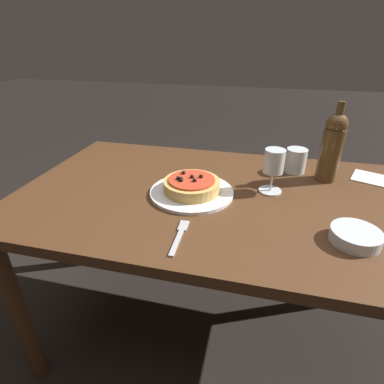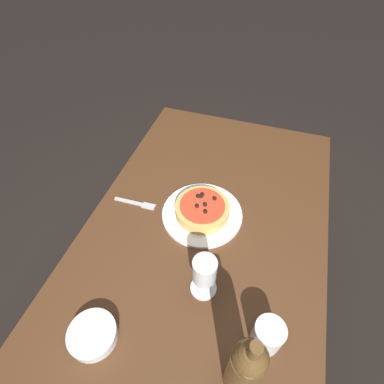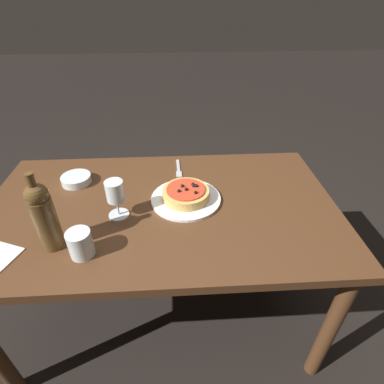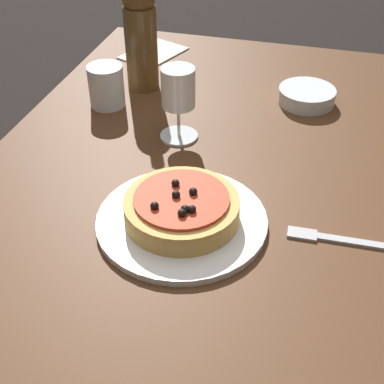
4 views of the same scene
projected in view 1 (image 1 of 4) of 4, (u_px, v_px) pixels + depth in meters
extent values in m
plane|color=black|center=(215.00, 330.00, 1.37)|extent=(14.00, 14.00, 0.00)
cube|color=#4C2D19|center=(222.00, 198.00, 1.05)|extent=(1.43, 0.82, 0.03)
cylinder|color=#4C2D19|center=(370.00, 245.00, 1.38)|extent=(0.06, 0.06, 0.68)
cylinder|color=#4C2D19|center=(111.00, 210.00, 1.65)|extent=(0.06, 0.06, 0.68)
cylinder|color=#4C2D19|center=(19.00, 312.00, 1.05)|extent=(0.06, 0.06, 0.68)
cylinder|color=white|center=(192.00, 192.00, 1.03)|extent=(0.29, 0.29, 0.01)
cylinder|color=tan|center=(192.00, 186.00, 1.02)|extent=(0.19, 0.19, 0.04)
cylinder|color=red|center=(192.00, 180.00, 1.01)|extent=(0.16, 0.16, 0.01)
sphere|color=black|center=(184.00, 173.00, 1.04)|extent=(0.01, 0.01, 0.01)
sphere|color=black|center=(181.00, 179.00, 1.00)|extent=(0.01, 0.01, 0.01)
sphere|color=black|center=(195.00, 180.00, 0.99)|extent=(0.01, 0.01, 0.01)
sphere|color=black|center=(181.00, 180.00, 0.99)|extent=(0.01, 0.01, 0.01)
sphere|color=black|center=(178.00, 178.00, 1.01)|extent=(0.01, 0.01, 0.01)
sphere|color=black|center=(192.00, 177.00, 1.02)|extent=(0.01, 0.01, 0.01)
sphere|color=black|center=(201.00, 176.00, 1.02)|extent=(0.01, 0.01, 0.01)
cylinder|color=silver|center=(270.00, 191.00, 1.05)|extent=(0.08, 0.08, 0.00)
cylinder|color=silver|center=(271.00, 181.00, 1.03)|extent=(0.01, 0.01, 0.07)
cylinder|color=silver|center=(274.00, 161.00, 1.00)|extent=(0.07, 0.07, 0.08)
cylinder|color=brown|center=(330.00, 155.00, 1.09)|extent=(0.08, 0.08, 0.20)
sphere|color=brown|center=(337.00, 124.00, 1.04)|extent=(0.07, 0.07, 0.07)
cylinder|color=brown|center=(340.00, 110.00, 1.02)|extent=(0.03, 0.03, 0.06)
cylinder|color=silver|center=(296.00, 160.00, 1.18)|extent=(0.08, 0.08, 0.09)
cylinder|color=silver|center=(355.00, 236.00, 0.79)|extent=(0.13, 0.13, 0.03)
cube|color=#B7B7BC|center=(176.00, 243.00, 0.79)|extent=(0.02, 0.11, 0.00)
cube|color=#B7B7BC|center=(183.00, 226.00, 0.86)|extent=(0.03, 0.05, 0.00)
cube|color=silver|center=(377.00, 180.00, 1.13)|extent=(0.20, 0.17, 0.00)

